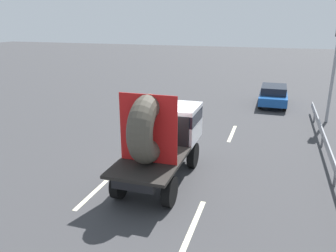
{
  "coord_description": "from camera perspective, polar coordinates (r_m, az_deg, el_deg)",
  "views": [
    {
      "loc": [
        3.95,
        -11.32,
        5.58
      ],
      "look_at": [
        0.33,
        0.05,
        1.76
      ],
      "focal_mm": 36.08,
      "sensor_mm": 36.0,
      "label": 1
    }
  ],
  "objects": [
    {
      "name": "ground_plane",
      "position": [
        13.22,
        -1.42,
        -7.2
      ],
      "size": [
        120.0,
        120.0,
        0.0
      ],
      "primitive_type": "plane",
      "color": "#38383A"
    },
    {
      "name": "flatbed_truck",
      "position": [
        11.97,
        -0.92,
        -1.05
      ],
      "size": [
        2.02,
        4.87,
        3.39
      ],
      "color": "black",
      "rests_on": "ground_plane"
    },
    {
      "name": "distant_sedan",
      "position": [
        23.65,
        17.38,
        5.07
      ],
      "size": [
        1.74,
        4.07,
        1.33
      ],
      "color": "black",
      "rests_on": "ground_plane"
    },
    {
      "name": "traffic_light",
      "position": [
        20.37,
        26.5,
        10.48
      ],
      "size": [
        0.42,
        0.36,
        5.56
      ],
      "color": "gray",
      "rests_on": "ground_plane"
    },
    {
      "name": "guardrail",
      "position": [
        14.93,
        25.51,
        -3.82
      ],
      "size": [
        0.1,
        15.88,
        0.71
      ],
      "color": "gray",
      "rests_on": "ground_plane"
    },
    {
      "name": "lane_dash_left_near",
      "position": [
        11.7,
        -12.75,
        -11.19
      ],
      "size": [
        0.16,
        2.11,
        0.01
      ],
      "primitive_type": "cube",
      "rotation": [
        0.0,
        0.0,
        1.57
      ],
      "color": "beige",
      "rests_on": "ground_plane"
    },
    {
      "name": "lane_dash_left_far",
      "position": [
        18.22,
        -0.56,
        -0.06
      ],
      "size": [
        0.16,
        2.43,
        0.01
      ],
      "primitive_type": "cube",
      "rotation": [
        0.0,
        0.0,
        1.57
      ],
      "color": "beige",
      "rests_on": "ground_plane"
    },
    {
      "name": "lane_dash_right_near",
      "position": [
        9.99,
        4.37,
        -16.23
      ],
      "size": [
        0.16,
        2.61,
        0.01
      ],
      "primitive_type": "cube",
      "rotation": [
        0.0,
        0.0,
        1.57
      ],
      "color": "beige",
      "rests_on": "ground_plane"
    },
    {
      "name": "lane_dash_right_far",
      "position": [
        17.42,
        10.78,
        -1.24
      ],
      "size": [
        0.16,
        2.62,
        0.01
      ],
      "primitive_type": "cube",
      "rotation": [
        0.0,
        0.0,
        1.57
      ],
      "color": "beige",
      "rests_on": "ground_plane"
    }
  ]
}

